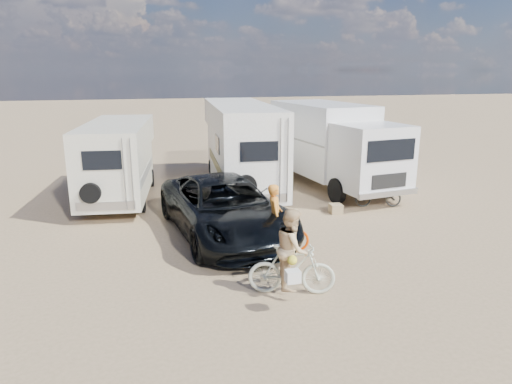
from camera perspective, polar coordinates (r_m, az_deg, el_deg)
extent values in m
plane|color=tan|center=(11.88, 6.20, -8.23)|extent=(140.00, 140.00, 0.00)
imported|color=black|center=(13.21, -3.87, -1.94)|extent=(3.54, 6.30, 1.66)
imported|color=#CA3800|center=(12.10, 2.32, -5.28)|extent=(1.91, 1.01, 0.95)
imported|color=beige|center=(9.90, 4.44, -9.56)|extent=(1.93, 1.06, 1.11)
imported|color=orange|center=(11.98, 2.34, -3.71)|extent=(0.52, 0.67, 1.65)
imported|color=tan|center=(9.78, 4.48, -7.95)|extent=(0.87, 0.99, 1.72)
imported|color=#252724|center=(16.60, 14.95, -0.37)|extent=(1.70, 0.89, 0.85)
cube|color=#2D5488|center=(14.61, -4.17, -2.69)|extent=(0.65, 0.50, 0.49)
cube|color=#977F58|center=(15.61, 9.86, -2.05)|extent=(0.42, 0.42, 0.32)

